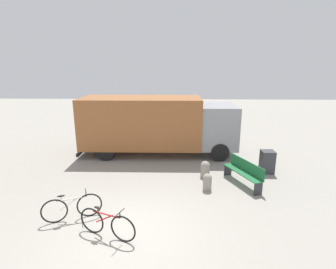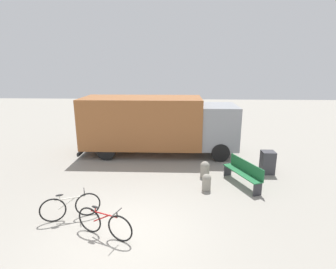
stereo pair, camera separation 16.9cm
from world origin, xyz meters
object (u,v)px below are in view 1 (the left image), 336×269
at_px(bollard_far_bench, 205,169).
at_px(park_bench, 244,171).
at_px(utility_box, 267,162).
at_px(bicycle_middle, 107,224).
at_px(bicycle_near, 72,207).
at_px(bollard_near_bench, 207,181).
at_px(delivery_truck, 156,123).

bearing_deg(bollard_far_bench, park_bench, -24.37).
bearing_deg(bollard_far_bench, utility_box, 11.27).
distance_m(bicycle_middle, bollard_far_bench, 5.06).
bearing_deg(bicycle_near, utility_box, 5.75).
height_order(bollard_near_bench, bollard_far_bench, bollard_far_bench).
xyz_separation_m(bicycle_near, bollard_far_bench, (4.28, 3.25, -0.04)).
xyz_separation_m(park_bench, bicycle_near, (-5.69, -2.61, -0.13)).
bearing_deg(utility_box, bicycle_near, -151.50).
distance_m(delivery_truck, park_bench, 5.25).
distance_m(bicycle_near, bollard_far_bench, 5.37).
bearing_deg(bicycle_middle, bollard_near_bench, 64.89).
relative_size(bicycle_middle, utility_box, 1.68).
height_order(delivery_truck, bollard_far_bench, delivery_truck).
relative_size(park_bench, bicycle_middle, 1.22).
distance_m(delivery_truck, bicycle_near, 6.69).
height_order(bicycle_middle, bollard_far_bench, bicycle_middle).
distance_m(park_bench, bicycle_near, 6.26).
height_order(bicycle_middle, utility_box, utility_box).
height_order(park_bench, bollard_far_bench, park_bench).
bearing_deg(bicycle_middle, park_bench, 58.51).
relative_size(bicycle_near, bollard_near_bench, 2.56).
xyz_separation_m(park_bench, utility_box, (1.28, 1.18, -0.04)).
relative_size(park_bench, bollard_near_bench, 3.16).
distance_m(park_bench, bollard_near_bench, 1.57).
distance_m(bollard_near_bench, bollard_far_bench, 1.18).
height_order(bollard_near_bench, utility_box, utility_box).
distance_m(bollard_near_bench, utility_box, 3.24).
relative_size(delivery_truck, bollard_far_bench, 11.59).
xyz_separation_m(bicycle_near, utility_box, (6.97, 3.79, 0.09)).
bearing_deg(park_bench, utility_box, -70.27).
bearing_deg(bollard_far_bench, delivery_truck, 126.51).
relative_size(bicycle_middle, bollard_far_bench, 2.40).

